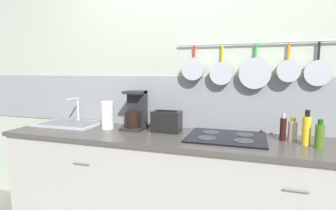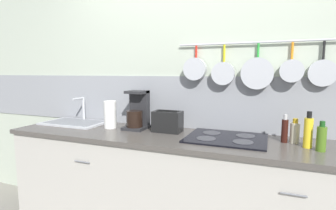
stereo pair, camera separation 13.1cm
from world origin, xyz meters
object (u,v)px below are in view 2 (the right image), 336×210
object	(u,v)px
bottle_hot_sauce	(321,138)
bottle_dish_soap	(295,132)
paper_towel_roll	(110,115)
coffee_maker	(138,113)
toaster	(168,121)
bottle_vinegar	(308,132)
bottle_olive_oil	(285,130)

from	to	relation	value
bottle_hot_sauce	bottle_dish_soap	bearing A→B (deg)	132.84
paper_towel_roll	coffee_maker	size ratio (longest dim) A/B	0.72
bottle_hot_sauce	coffee_maker	bearing A→B (deg)	172.86
coffee_maker	bottle_dish_soap	xyz separation A→B (m)	(1.26, -0.02, -0.06)
paper_towel_roll	coffee_maker	xyz separation A→B (m)	(0.24, 0.08, 0.02)
paper_towel_roll	coffee_maker	world-z (taller)	coffee_maker
coffee_maker	toaster	xyz separation A→B (m)	(0.30, -0.03, -0.05)
paper_towel_roll	toaster	world-z (taller)	paper_towel_roll
paper_towel_roll	toaster	bearing A→B (deg)	4.86
bottle_vinegar	bottle_dish_soap	bearing A→B (deg)	126.44
bottle_olive_oil	bottle_dish_soap	bearing A→B (deg)	6.95
bottle_olive_oil	paper_towel_roll	bearing A→B (deg)	-178.28
toaster	bottle_vinegar	world-z (taller)	bottle_vinegar
bottle_hot_sauce	bottle_olive_oil	bearing A→B (deg)	145.21
paper_towel_roll	toaster	distance (m)	0.54
bottle_vinegar	bottle_hot_sauce	distance (m)	0.09
paper_towel_roll	bottle_vinegar	distance (m)	1.57
bottle_dish_soap	bottle_hot_sauce	world-z (taller)	bottle_hot_sauce
bottle_hot_sauce	bottle_vinegar	bearing A→B (deg)	141.64
paper_towel_roll	bottle_dish_soap	bearing A→B (deg)	1.95
paper_towel_roll	bottle_vinegar	bearing A→B (deg)	-1.68
paper_towel_roll	toaster	size ratio (longest dim) A/B	0.96
coffee_maker	bottle_vinegar	distance (m)	1.34
toaster	bottle_hot_sauce	size ratio (longest dim) A/B	1.31
bottle_vinegar	bottle_hot_sauce	xyz separation A→B (m)	(0.07, -0.05, -0.02)
coffee_maker	bottle_vinegar	world-z (taller)	coffee_maker
toaster	bottle_olive_oil	distance (m)	0.90
paper_towel_roll	bottle_hot_sauce	bearing A→B (deg)	-3.51
bottle_olive_oil	bottle_dish_soap	distance (m)	0.07
coffee_maker	bottle_hot_sauce	distance (m)	1.41
toaster	bottle_vinegar	size ratio (longest dim) A/B	1.04
coffee_maker	bottle_hot_sauce	world-z (taller)	coffee_maker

